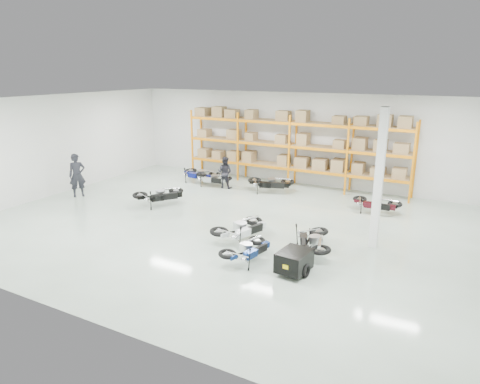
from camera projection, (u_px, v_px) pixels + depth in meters
The scene contains 14 objects.
room at pixel (227, 166), 15.30m from camera, with size 18.00×18.00×18.00m.
pallet_rack at pixel (293, 140), 20.76m from camera, with size 11.28×0.98×3.62m.
structural_column at pixel (379, 180), 13.37m from camera, with size 0.25×0.25×4.50m, color white.
moto_blue_centre at pixel (248, 246), 12.75m from camera, with size 0.72×1.62×0.99m, color #071B4E, non-canonical shape.
moto_silver_left at pixel (241, 225), 14.27m from camera, with size 0.83×1.86×1.14m, color silver, non-canonical shape.
moto_black_far_left at pixel (160, 192), 18.06m from camera, with size 0.84×1.88×1.15m, color black, non-canonical shape.
moto_touring_right at pixel (313, 237), 13.30m from camera, with size 0.80×1.80×1.10m, color black, non-canonical shape.
trailer at pixel (294, 261), 11.98m from camera, with size 0.88×1.66×0.69m.
moto_back_a at pixel (199, 172), 21.69m from camera, with size 0.82×1.85×1.13m, color navy, non-canonical shape.
moto_back_b at pixel (213, 176), 21.05m from camera, with size 0.71×1.60×0.98m, color #A6ABB0, non-canonical shape.
moto_back_c at pixel (270, 180), 19.96m from camera, with size 0.85×1.90×1.16m, color black, non-canonical shape.
moto_back_d at pixel (376, 201), 17.10m from camera, with size 0.74×1.67×1.02m, color #400C15, non-canonical shape.
person_left at pixel (77, 175), 19.22m from camera, with size 0.72×0.47×1.96m, color black.
person_back at pixel (225, 172), 20.66m from camera, with size 0.75×0.58×1.54m, color black.
Camera 1 is at (7.47, -12.97, 5.58)m, focal length 32.00 mm.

